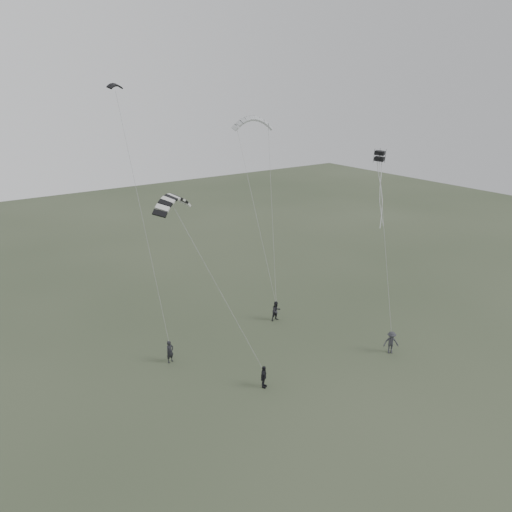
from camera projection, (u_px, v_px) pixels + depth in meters
ground at (283, 373)px, 34.92m from camera, size 140.00×140.00×0.00m
flyer_left at (170, 352)px, 36.02m from camera, size 0.69×0.54×1.68m
flyer_right at (276, 311)px, 42.40m from camera, size 0.86×0.68×1.72m
flyer_center at (264, 377)px, 33.02m from camera, size 0.98×0.85×1.58m
flyer_far at (391, 342)px, 37.22m from camera, size 1.31×1.18×1.76m
kite_dark_small at (115, 85)px, 34.30m from camera, size 1.37×1.09×0.57m
kite_pale_large at (253, 118)px, 43.77m from camera, size 3.75×2.48×1.67m
kite_striped at (172, 197)px, 31.62m from camera, size 3.53×2.88×1.50m
kite_box at (380, 156)px, 37.14m from camera, size 0.96×0.98×0.78m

